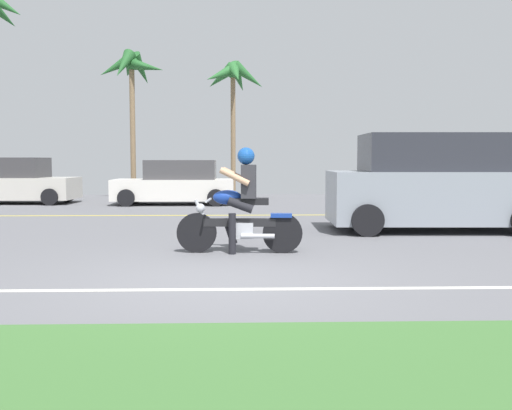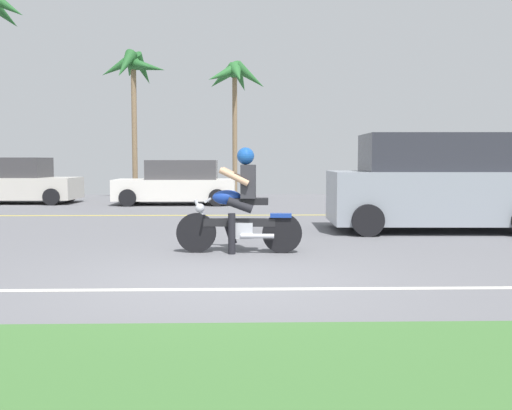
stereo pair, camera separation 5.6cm
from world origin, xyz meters
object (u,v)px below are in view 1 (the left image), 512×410
(suv_nearby, at_px, (435,184))
(parked_car_1, at_px, (176,184))
(parked_car_0, at_px, (16,182))
(palm_tree_1, at_px, (233,81))
(motorcyclist, at_px, (241,208))
(palm_tree_0, at_px, (133,73))

(suv_nearby, distance_m, parked_car_1, 9.74)
(parked_car_0, xyz_separation_m, palm_tree_1, (7.45, 3.28, 3.91))
(palm_tree_1, bearing_deg, motorcyclist, -89.02)
(parked_car_0, bearing_deg, motorcyclist, -54.92)
(motorcyclist, relative_size, parked_car_0, 0.52)
(suv_nearby, height_order, palm_tree_0, palm_tree_0)
(parked_car_1, height_order, palm_tree_1, palm_tree_1)
(parked_car_1, distance_m, palm_tree_1, 5.89)
(parked_car_0, height_order, palm_tree_1, palm_tree_1)
(motorcyclist, bearing_deg, suv_nearby, 34.59)
(suv_nearby, bearing_deg, motorcyclist, -145.41)
(palm_tree_1, bearing_deg, suv_nearby, -68.93)
(motorcyclist, height_order, parked_car_1, motorcyclist)
(parked_car_1, bearing_deg, suv_nearby, -49.85)
(palm_tree_0, bearing_deg, parked_car_0, -154.86)
(parked_car_0, xyz_separation_m, palm_tree_0, (3.74, 1.75, 3.97))
(motorcyclist, bearing_deg, palm_tree_0, 107.29)
(parked_car_0, distance_m, palm_tree_0, 5.73)
(suv_nearby, bearing_deg, palm_tree_0, 129.40)
(motorcyclist, xyz_separation_m, palm_tree_1, (-0.24, 14.24, 3.92))
(suv_nearby, xyz_separation_m, palm_tree_1, (-4.39, 11.39, 3.65))
(suv_nearby, height_order, parked_car_1, suv_nearby)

